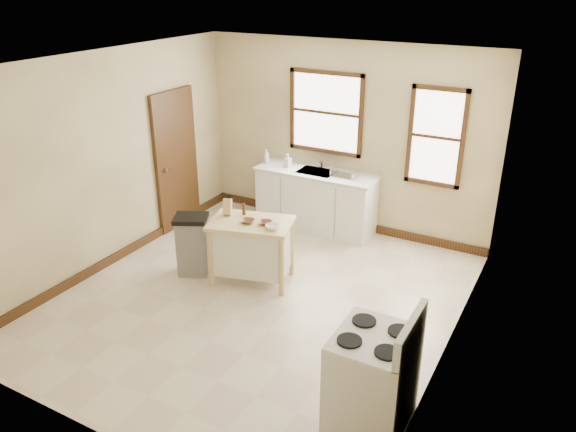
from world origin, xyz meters
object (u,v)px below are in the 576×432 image
object	(u,v)px
dish_rack	(345,173)
soap_bottle_b	(288,160)
soap_bottle_a	(267,156)
bowl_b	(265,223)
bowl_c	(272,227)
bowl_a	(248,221)
pepper_grinder	(244,209)
knife_block	(228,207)
kitchen_island	(252,251)
gas_stove	(373,366)
trash_bin	(193,245)

from	to	relation	value
dish_rack	soap_bottle_b	bearing A→B (deg)	155.71
soap_bottle_a	bowl_b	bearing A→B (deg)	-43.70
soap_bottle_a	bowl_c	bearing A→B (deg)	-41.52
bowl_a	bowl_b	bearing A→B (deg)	17.41
dish_rack	pepper_grinder	xyz separation A→B (m)	(-0.64, -1.70, -0.06)
bowl_a	knife_block	bearing A→B (deg)	165.14
bowl_a	soap_bottle_b	bearing A→B (deg)	103.93
dish_rack	bowl_c	world-z (taller)	dish_rack
pepper_grinder	dish_rack	bearing A→B (deg)	69.22
dish_rack	kitchen_island	bearing A→B (deg)	-128.60
knife_block	gas_stove	distance (m)	3.08
kitchen_island	gas_stove	bearing A→B (deg)	-50.86
knife_block	bowl_b	size ratio (longest dim) A/B	1.24
knife_block	pepper_grinder	xyz separation A→B (m)	(0.18, 0.10, -0.03)
kitchen_island	bowl_b	size ratio (longest dim) A/B	6.27
knife_block	pepper_grinder	distance (m)	0.21
bowl_a	bowl_c	xyz separation A→B (m)	(0.36, -0.01, 0.01)
gas_stove	pepper_grinder	bearing A→B (deg)	144.45
knife_block	trash_bin	world-z (taller)	knife_block
knife_block	bowl_b	xyz separation A→B (m)	(0.57, -0.03, -0.08)
soap_bottle_b	trash_bin	world-z (taller)	soap_bottle_b
soap_bottle_b	bowl_a	distance (m)	1.95
pepper_grinder	bowl_a	world-z (taller)	pepper_grinder
bowl_b	bowl_c	xyz separation A→B (m)	(0.14, -0.08, 0.01)
soap_bottle_a	dish_rack	world-z (taller)	soap_bottle_a
soap_bottle_b	bowl_b	world-z (taller)	soap_bottle_b
bowl_a	trash_bin	distance (m)	0.89
bowl_b	trash_bin	world-z (taller)	bowl_b
soap_bottle_a	bowl_c	size ratio (longest dim) A/B	1.33
dish_rack	kitchen_island	distance (m)	1.97
soap_bottle_a	trash_bin	bearing A→B (deg)	-71.95
knife_block	gas_stove	bearing A→B (deg)	-55.35
knife_block	gas_stove	size ratio (longest dim) A/B	0.17
bowl_b	bowl_c	world-z (taller)	bowl_c
knife_block	bowl_c	distance (m)	0.73
dish_rack	gas_stove	size ratio (longest dim) A/B	0.31
kitchen_island	gas_stove	xyz separation A→B (m)	(2.22, -1.58, 0.16)
gas_stove	trash_bin	bearing A→B (deg)	155.30
soap_bottle_b	gas_stove	bearing A→B (deg)	-37.73
dish_rack	bowl_a	distance (m)	1.95
dish_rack	pepper_grinder	bearing A→B (deg)	-135.57
bowl_b	gas_stove	distance (m)	2.59
kitchen_island	bowl_a	xyz separation A→B (m)	(-0.02, -0.05, 0.43)
dish_rack	bowl_b	bearing A→B (deg)	-122.73
soap_bottle_b	kitchen_island	distance (m)	1.99
soap_bottle_b	knife_block	xyz separation A→B (m)	(0.11, -1.79, -0.09)
kitchen_island	trash_bin	distance (m)	0.80
kitchen_island	bowl_c	xyz separation A→B (m)	(0.34, -0.06, 0.44)
trash_bin	gas_stove	size ratio (longest dim) A/B	0.71
bowl_a	bowl_b	distance (m)	0.22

